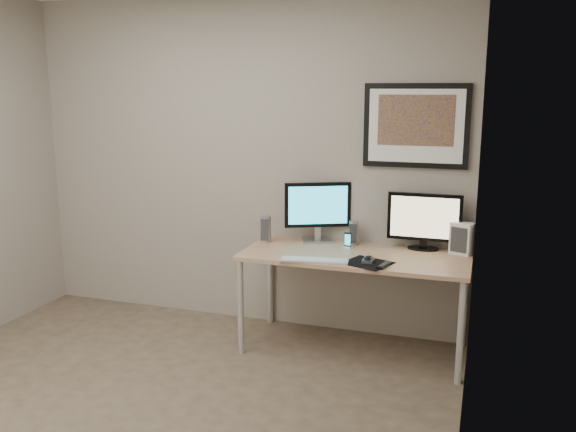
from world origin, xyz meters
name	(u,v)px	position (x,y,z in m)	size (l,w,h in m)	color
floor	(135,420)	(0.00, 0.00, 0.00)	(3.60, 3.60, 0.00)	#4E4031
room	(162,130)	(0.00, 0.45, 1.64)	(3.60, 3.60, 3.60)	white
desk	(355,263)	(1.00, 1.35, 0.66)	(1.60, 0.70, 0.73)	#916846
framed_art	(416,126)	(1.35, 1.68, 1.62)	(0.75, 0.04, 0.60)	black
monitor_large	(318,209)	(0.65, 1.60, 0.98)	(0.47, 0.24, 0.46)	#B0B0B5
monitor_tv	(424,220)	(1.45, 1.61, 0.95)	(0.53, 0.12, 0.42)	black
speaker_left	(266,229)	(0.27, 1.48, 0.83)	(0.08, 0.08, 0.20)	#B0B0B5
speaker_right	(354,233)	(0.93, 1.61, 0.82)	(0.07, 0.07, 0.18)	#B0B0B5
phone_dock	(348,240)	(0.92, 1.48, 0.79)	(0.05, 0.05, 0.12)	black
keyboard	(314,260)	(0.77, 1.07, 0.74)	(0.46, 0.12, 0.02)	silver
mousepad	(367,263)	(1.13, 1.14, 0.73)	(0.29, 0.26, 0.00)	black
mouse	(368,259)	(1.13, 1.16, 0.75)	(0.07, 0.12, 0.04)	black
remote	(384,265)	(1.25, 1.09, 0.74)	(0.04, 0.17, 0.02)	black
fan_unit	(462,238)	(1.72, 1.58, 0.84)	(0.15, 0.11, 0.23)	white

